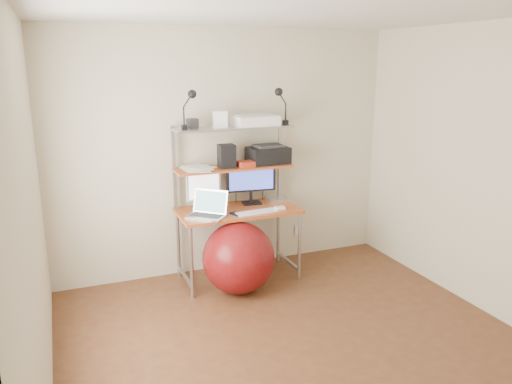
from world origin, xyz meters
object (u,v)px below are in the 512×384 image
monitor_black (251,179)px  laptop (209,210)px  monitor_silver (204,187)px  exercise_ball (239,258)px  printer (268,155)px

monitor_black → laptop: bearing=-148.1°
monitor_silver → monitor_black: monitor_black is taller
exercise_ball → monitor_silver: bearing=117.0°
printer → exercise_ball: bearing=-141.1°
monitor_black → exercise_ball: size_ratio=0.74×
monitor_silver → laptop: 0.28m
laptop → printer: bearing=60.7°
monitor_black → printer: printer is taller
monitor_silver → exercise_ball: bearing=-79.7°
printer → laptop: bearing=-164.3°
printer → monitor_silver: bearing=179.9°
monitor_black → exercise_ball: 0.85m
monitor_black → exercise_ball: monitor_black is taller
monitor_silver → printer: 0.75m
monitor_silver → laptop: bearing=-112.0°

